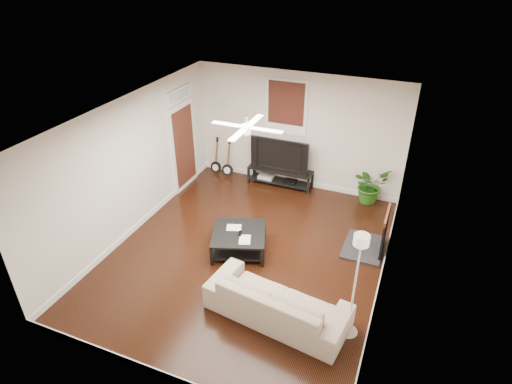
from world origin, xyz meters
TOP-DOWN VIEW (x-y plane):
  - room at (0.00, 0.00)m, footprint 5.01×6.01m
  - brick_accent at (2.49, 1.00)m, footprint 0.02×2.20m
  - fireplace at (2.20, 1.00)m, footprint 0.80×1.10m
  - window_back at (-0.30, 2.97)m, footprint 1.00×0.06m
  - door_left at (-2.46, 1.90)m, footprint 0.08×1.00m
  - tv_stand at (-0.33, 2.78)m, footprint 1.59×0.42m
  - tv at (-0.33, 2.80)m, footprint 1.43×0.19m
  - coffee_table at (-0.20, 0.02)m, footprint 1.28×1.28m
  - sofa at (1.07, -1.34)m, footprint 2.38×1.21m
  - floor_lamp at (2.20, -1.24)m, footprint 0.35×0.35m
  - potted_plant at (1.83, 2.82)m, footprint 1.03×1.04m
  - guitar_left at (-2.09, 2.75)m, footprint 0.32×0.24m
  - guitar_right at (-1.74, 2.72)m, footprint 0.30×0.21m
  - ceiling_fan at (0.00, 0.00)m, footprint 1.24×1.24m

SIDE VIEW (x-z plane):
  - coffee_table at x=-0.20m, z-range 0.00..0.42m
  - tv_stand at x=-0.33m, z-range 0.00..0.45m
  - sofa at x=1.07m, z-range 0.00..0.67m
  - potted_plant at x=1.83m, z-range 0.00..0.87m
  - fireplace at x=2.20m, z-range 0.00..0.92m
  - guitar_left at x=-2.09m, z-range 0.00..0.96m
  - guitar_right at x=-1.74m, z-range 0.00..0.96m
  - tv at x=-0.33m, z-range 0.44..1.27m
  - floor_lamp at x=2.20m, z-range 0.00..1.86m
  - door_left at x=-2.46m, z-range 0.00..2.50m
  - room at x=0.00m, z-range 0.00..2.80m
  - brick_accent at x=2.49m, z-range 0.00..2.80m
  - window_back at x=-0.30m, z-range 1.30..2.60m
  - ceiling_fan at x=0.00m, z-range 2.44..2.76m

